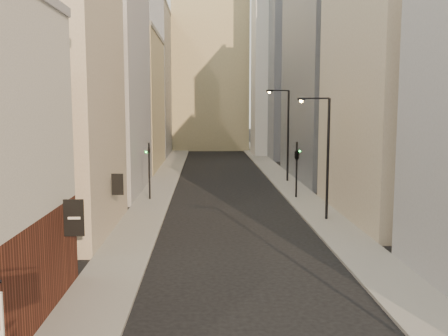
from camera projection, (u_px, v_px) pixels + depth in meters
sidewalk_left at (169, 172)px, 61.06m from camera, size 3.00×140.00×0.15m
sidewalk_right at (274, 172)px, 61.55m from camera, size 3.00×140.00×0.15m
left_bldg_beige at (45, 107)px, 31.13m from camera, size 8.00×12.00×16.00m
left_bldg_grey at (99, 86)px, 46.75m from camera, size 8.00×16.00×20.00m
left_bldg_tan at (128, 103)px, 64.79m from camera, size 8.00×18.00×17.00m
left_bldg_wingrid at (146, 83)px, 84.20m from camera, size 8.00×20.00×24.00m
right_bldg_beige at (400, 79)px, 35.76m from camera, size 8.00×16.00×20.00m
right_bldg_wingrid at (331, 62)px, 55.23m from camera, size 8.00×20.00×26.00m
clock_tower at (210, 57)px, 95.84m from camera, size 14.00×14.00×44.90m
white_tower at (278, 42)px, 82.25m from camera, size 8.00×8.00×41.50m
streetlamp_mid at (325, 151)px, 34.75m from camera, size 2.25×0.63×8.66m
streetlamp_far at (286, 130)px, 52.75m from camera, size 2.53×0.80×9.80m
traffic_light_left at (149, 158)px, 42.48m from camera, size 0.63×0.59×5.00m
traffic_light_right at (297, 154)px, 43.33m from camera, size 0.69×0.69×5.00m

